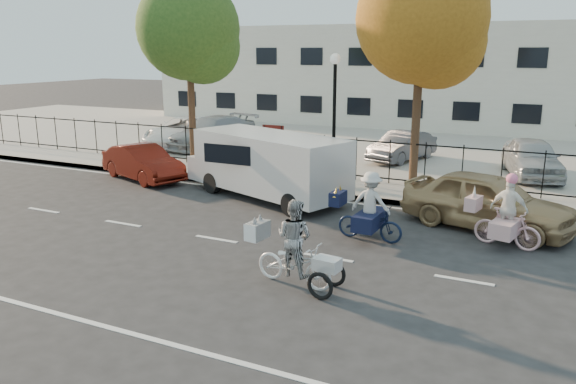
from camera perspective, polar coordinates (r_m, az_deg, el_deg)
The scene contains 22 objects.
ground at distance 14.20m, azimuth -7.29°, elevation -4.78°, with size 120.00×120.00×0.00m, color #333334.
road_markings at distance 14.19m, azimuth -7.29°, elevation -4.76°, with size 60.00×9.52×0.01m, color silver, non-canonical shape.
curb at distance 18.43m, azimuth 1.17°, elevation 0.05°, with size 60.00×0.10×0.15m, color #A8A399.
sidewalk at distance 19.37m, azimuth 2.46°, elevation 0.74°, with size 60.00×2.20×0.15m, color #A8A399.
parking_lot at distance 27.62m, azimuth 9.74°, elevation 4.64°, with size 60.00×15.60×0.15m, color #A8A399.
iron_fence at distance 20.19m, azimuth 3.71°, elevation 3.68°, with size 58.00×0.06×1.50m, color black, non-canonical shape.
building at distance 37.01m, azimuth 14.30°, elevation 11.38°, with size 34.00×10.00×6.00m, color silver.
lamppost at distance 19.35m, azimuth 4.76°, elevation 9.81°, with size 0.36×0.36×4.33m.
street_sign at distance 20.50m, azimuth -1.51°, elevation 5.33°, with size 0.85×0.06×1.80m.
zebra_trike at distance 11.23m, azimuth 0.66°, elevation -6.16°, with size 2.09×0.90×1.78m.
unicorn_bike at distance 14.33m, azimuth 21.31°, elevation -2.68°, with size 1.84×1.31×1.82m.
bull_bike at distance 13.98m, azimuth 8.25°, elevation -2.13°, with size 1.87×1.28×1.74m.
white_van at distance 17.64m, azimuth -2.18°, elevation 2.93°, with size 6.28×3.67×2.06m.
red_sedan at distance 21.01m, azimuth -14.53°, elevation 2.91°, with size 1.33×3.82×1.26m, color #571209.
gold_sedan at distance 15.59m, azimuth 19.61°, elevation -0.88°, with size 1.78×4.43×1.51m, color tan.
pedestrian at distance 21.04m, azimuth -3.96°, elevation 4.29°, with size 0.59×0.39×1.63m, color black.
lot_car_a at distance 26.54m, azimuth -7.78°, elevation 6.05°, with size 2.00×4.91×1.43m, color #9DA1A5.
lot_car_b at distance 27.36m, azimuth -10.42°, elevation 6.10°, with size 2.22×4.82×1.34m, color white.
lot_car_c at distance 23.61m, azimuth 11.54°, elevation 4.58°, with size 1.25×3.60×1.19m, color #4A4B51.
lot_car_d at distance 21.95m, azimuth 23.55°, elevation 3.22°, with size 1.63×4.06×1.38m, color #AAAEB2.
tree_west at distance 23.16m, azimuth -9.69°, elevation 15.57°, with size 4.05×4.05×7.43m.
tree_mid at distance 19.04m, azimuth 13.86°, elevation 16.14°, with size 4.17×4.17×7.65m.
Camera 1 is at (7.34, -11.24, 4.61)m, focal length 35.00 mm.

